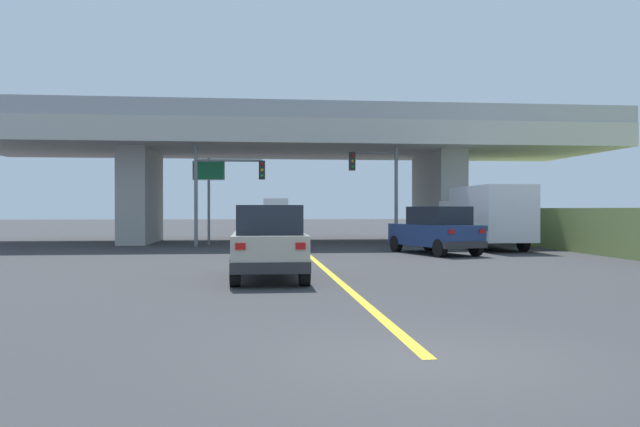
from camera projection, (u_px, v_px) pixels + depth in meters
The scene contains 10 objects.
ground at pixel (293, 242), 36.67m from camera, with size 160.00×160.00×0.00m, color #353538.
overpass_bridge at pixel (293, 151), 36.63m from camera, with size 35.94×10.76×7.39m.
lane_divider_stripe at pixel (322, 266), 20.89m from camera, with size 0.20×25.96×0.01m, color yellow.
suv_lead at pixel (269, 242), 17.07m from camera, with size 1.97×4.46×2.02m.
suv_crossing at pixel (436, 230), 26.67m from camera, with size 3.20×5.00×2.02m.
box_truck at pixel (485, 216), 30.31m from camera, with size 2.33×7.44×2.98m.
traffic_signal_nearside at pixel (381, 178), 32.97m from camera, with size 2.60×0.36×5.75m.
traffic_signal_farside at pixel (221, 182), 31.84m from camera, with size 3.58×0.36×5.21m.
highway_sign at pixel (209, 180), 33.44m from camera, with size 1.71×0.17×4.64m.
semi_truck_distant at pixel (275, 213), 62.48m from camera, with size 2.33×6.53×2.92m.
Camera 1 is at (-2.21, -7.78, 1.92)m, focal length 35.24 mm.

